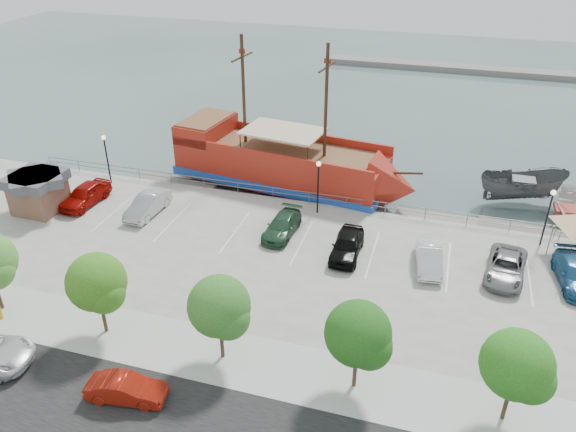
# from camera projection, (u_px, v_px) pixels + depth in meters

# --- Properties ---
(ground) EXTENTS (160.00, 160.00, 0.00)m
(ground) POSITION_uv_depth(u_px,v_px,m) (294.00, 270.00, 38.17)
(ground) COLOR #394948
(sidewalk) EXTENTS (100.00, 4.00, 0.05)m
(sidewalk) POSITION_uv_depth(u_px,v_px,m) (241.00, 360.00, 29.34)
(sidewalk) COLOR #AFAFAF
(sidewalk) RESTS_ON land_slab
(seawall_railing) EXTENTS (50.00, 0.06, 1.00)m
(seawall_railing) POSITION_uv_depth(u_px,v_px,m) (321.00, 199.00, 43.90)
(seawall_railing) COLOR slate
(seawall_railing) RESTS_ON land_slab
(far_shore) EXTENTS (40.00, 3.00, 0.80)m
(far_shore) POSITION_uv_depth(u_px,v_px,m) (465.00, 69.00, 81.24)
(far_shore) COLOR slate
(far_shore) RESTS_ON ground
(pirate_ship) EXTENTS (21.38, 8.46, 13.33)m
(pirate_ship) POSITION_uv_depth(u_px,v_px,m) (297.00, 167.00, 47.36)
(pirate_ship) COLOR #A12013
(pirate_ship) RESTS_ON ground
(patrol_boat) EXTENTS (7.51, 4.44, 2.73)m
(patrol_boat) POSITION_uv_depth(u_px,v_px,m) (522.00, 189.00, 45.81)
(patrol_boat) COLOR #464749
(patrol_boat) RESTS_ON ground
(dock_west) EXTENTS (7.28, 2.47, 0.41)m
(dock_west) POSITION_uv_depth(u_px,v_px,m) (175.00, 184.00, 49.06)
(dock_west) COLOR #6E6A5C
(dock_west) RESTS_ON ground
(dock_mid) EXTENTS (7.44, 2.14, 0.42)m
(dock_mid) POSITION_uv_depth(u_px,v_px,m) (444.00, 222.00, 43.37)
(dock_mid) COLOR gray
(dock_mid) RESTS_ON ground
(dock_east) EXTENTS (7.83, 2.85, 0.44)m
(dock_east) POSITION_uv_depth(u_px,v_px,m) (531.00, 234.00, 41.79)
(dock_east) COLOR slate
(dock_east) RESTS_ON ground
(shed) EXTENTS (3.78, 3.78, 3.01)m
(shed) POSITION_uv_depth(u_px,v_px,m) (38.00, 191.00, 42.72)
(shed) COLOR brown
(shed) RESTS_ON land_slab
(street_sedan) EXTENTS (4.00, 1.88, 1.27)m
(street_sedan) POSITION_uv_depth(u_px,v_px,m) (126.00, 389.00, 26.83)
(street_sedan) COLOR maroon
(street_sedan) RESTS_ON street
(fire_hydrant) EXTENTS (0.28, 0.28, 0.80)m
(fire_hydrant) POSITION_uv_depth(u_px,v_px,m) (0.00, 313.00, 32.05)
(fire_hydrant) COLOR gold
(fire_hydrant) RESTS_ON sidewalk
(lamp_post_left) EXTENTS (0.36, 0.36, 4.28)m
(lamp_post_left) POSITION_uv_depth(u_px,v_px,m) (106.00, 151.00, 46.10)
(lamp_post_left) COLOR black
(lamp_post_left) RESTS_ON land_slab
(lamp_post_mid) EXTENTS (0.36, 0.36, 4.28)m
(lamp_post_mid) POSITION_uv_depth(u_px,v_px,m) (318.00, 178.00, 41.62)
(lamp_post_mid) COLOR black
(lamp_post_mid) RESTS_ON land_slab
(lamp_post_right) EXTENTS (0.36, 0.36, 4.28)m
(lamp_post_right) POSITION_uv_depth(u_px,v_px,m) (549.00, 208.00, 37.64)
(lamp_post_right) COLOR black
(lamp_post_right) RESTS_ON land_slab
(tree_c) EXTENTS (3.30, 3.20, 5.00)m
(tree_c) POSITION_uv_depth(u_px,v_px,m) (98.00, 285.00, 29.61)
(tree_c) COLOR #473321
(tree_c) RESTS_ON sidewalk
(tree_d) EXTENTS (3.30, 3.20, 5.00)m
(tree_d) POSITION_uv_depth(u_px,v_px,m) (221.00, 309.00, 27.87)
(tree_d) COLOR #473321
(tree_d) RESTS_ON sidewalk
(tree_e) EXTENTS (3.30, 3.20, 5.00)m
(tree_e) POSITION_uv_depth(u_px,v_px,m) (361.00, 337.00, 26.13)
(tree_e) COLOR #473321
(tree_e) RESTS_ON sidewalk
(tree_f) EXTENTS (3.30, 3.20, 5.00)m
(tree_f) POSITION_uv_depth(u_px,v_px,m) (520.00, 368.00, 24.38)
(tree_f) COLOR #473321
(tree_f) RESTS_ON sidewalk
(parked_car_a) EXTENTS (2.29, 4.95, 1.64)m
(parked_car_a) POSITION_uv_depth(u_px,v_px,m) (85.00, 195.00, 43.90)
(parked_car_a) COLOR #930A05
(parked_car_a) RESTS_ON land_slab
(parked_car_b) EXTENTS (1.88, 4.70, 1.52)m
(parked_car_b) POSITION_uv_depth(u_px,v_px,m) (148.00, 205.00, 42.57)
(parked_car_b) COLOR #A9A9A9
(parked_car_b) RESTS_ON land_slab
(parked_car_d) EXTENTS (2.14, 4.71, 1.34)m
(parked_car_d) POSITION_uv_depth(u_px,v_px,m) (282.00, 226.00, 40.04)
(parked_car_d) COLOR #254A2F
(parked_car_d) RESTS_ON land_slab
(parked_car_e) EXTENTS (1.90, 4.64, 1.58)m
(parked_car_e) POSITION_uv_depth(u_px,v_px,m) (347.00, 245.00, 37.63)
(parked_car_e) COLOR black
(parked_car_e) RESTS_ON land_slab
(parked_car_f) EXTENTS (2.10, 4.57, 1.45)m
(parked_car_f) POSITION_uv_depth(u_px,v_px,m) (429.00, 257.00, 36.47)
(parked_car_f) COLOR silver
(parked_car_f) RESTS_ON land_slab
(parked_car_g) EXTENTS (2.99, 5.29, 1.40)m
(parked_car_g) POSITION_uv_depth(u_px,v_px,m) (506.00, 267.00, 35.55)
(parked_car_g) COLOR gray
(parked_car_g) RESTS_ON land_slab
(parked_car_h) EXTENTS (2.65, 5.20, 1.45)m
(parked_car_h) POSITION_uv_depth(u_px,v_px,m) (576.00, 274.00, 34.84)
(parked_car_h) COLOR navy
(parked_car_h) RESTS_ON land_slab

